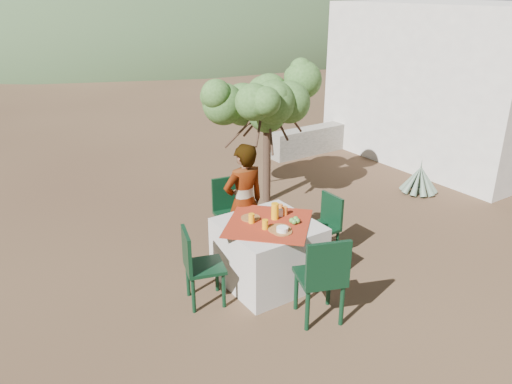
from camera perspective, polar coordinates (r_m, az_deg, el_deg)
ground at (r=6.38m, az=3.03°, el=-8.37°), size 160.00×160.00×0.00m
table at (r=5.89m, az=1.41°, el=-6.88°), size 1.30×1.30×0.76m
chair_far at (r=6.65m, az=-2.91°, el=-1.97°), size 0.50×0.50×0.93m
chair_near at (r=5.16m, az=7.65°, el=-9.48°), size 0.59×0.59×0.99m
chair_left at (r=5.47m, az=-6.69°, el=-8.12°), size 0.51×0.51×0.89m
chair_right at (r=6.44m, az=7.90°, el=-3.58°), size 0.39×0.39×0.84m
person at (r=6.21m, az=-1.39°, el=-1.24°), size 0.56×0.37×1.54m
shrub_tree at (r=7.81m, az=1.43°, el=9.67°), size 1.66×1.63×1.95m
agave at (r=8.91m, az=18.18°, el=1.32°), size 0.63×0.64×0.67m
guesthouse at (r=10.98m, az=21.90°, el=11.58°), size 3.20×4.20×3.00m
stone_wall at (r=10.82m, az=7.80°, el=6.15°), size 2.60×0.35×0.55m
hill_near_right at (r=43.30m, az=-13.33°, el=17.47°), size 48.00×48.00×20.00m
hill_far_right at (r=59.40m, az=-1.73°, el=19.19°), size 36.00×36.00×14.00m
plate_far at (r=5.81m, az=-0.62°, el=-2.98°), size 0.23×0.23×0.01m
plate_near at (r=5.56m, az=2.70°, el=-4.25°), size 0.26×0.26×0.01m
glass_far at (r=5.68m, az=-0.52°, el=-3.03°), size 0.07×0.07×0.11m
glass_near at (r=5.55m, az=1.05°, el=-3.72°), size 0.07×0.07×0.11m
juice_pitcher at (r=5.77m, az=2.18°, el=-2.20°), size 0.09×0.09×0.20m
bowl_plate at (r=5.50m, az=3.02°, el=-4.55°), size 0.22×0.22×0.01m
white_bowl at (r=5.49m, az=3.03°, el=-4.27°), size 0.13×0.13×0.05m
jar_left at (r=5.89m, az=3.30°, el=-2.16°), size 0.07×0.07×0.10m
jar_right at (r=5.99m, az=2.83°, el=-1.80°), size 0.06×0.06×0.09m
napkin_holder at (r=5.85m, az=2.71°, el=-2.40°), size 0.08×0.06×0.09m
fruit_cluster at (r=5.71m, az=4.45°, el=-3.27°), size 0.13×0.12×0.06m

